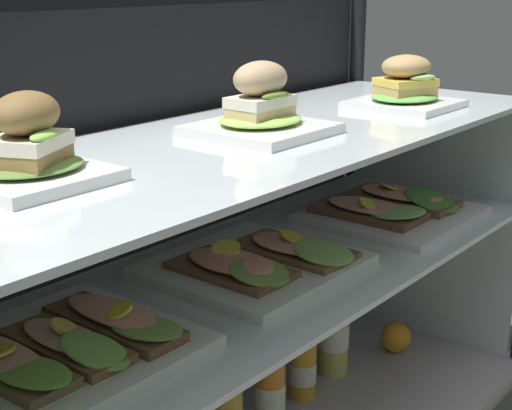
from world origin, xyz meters
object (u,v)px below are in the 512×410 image
(plated_roll_sandwich_far_left, at_px, (260,111))
(juice_bottle_tucked_behind, at_px, (270,387))
(plated_roll_sandwich_far_right, at_px, (405,89))
(juice_bottle_back_left, at_px, (334,333))
(open_sandwich_tray_far_right, at_px, (64,346))
(juice_bottle_front_left_end, at_px, (302,364))
(orange_fruit_beside_bottles, at_px, (396,337))
(plated_roll_sandwich_near_right_corner, at_px, (29,151))
(open_sandwich_tray_right_of_center, at_px, (260,262))
(open_sandwich_tray_near_left_corner, at_px, (392,208))

(plated_roll_sandwich_far_left, distance_m, juice_bottle_tucked_behind, 0.59)
(plated_roll_sandwich_far_right, bearing_deg, juice_bottle_back_left, 104.13)
(plated_roll_sandwich_far_right, bearing_deg, open_sandwich_tray_far_right, 176.00)
(juice_bottle_front_left_end, relative_size, juice_bottle_back_left, 0.86)
(open_sandwich_tray_far_right, bearing_deg, orange_fruit_beside_bottles, 0.54)
(juice_bottle_front_left_end, bearing_deg, orange_fruit_beside_bottles, -10.28)
(open_sandwich_tray_far_right, distance_m, orange_fruit_beside_bottles, 1.04)
(juice_bottle_tucked_behind, bearing_deg, plated_roll_sandwich_near_right_corner, -178.47)
(open_sandwich_tray_right_of_center, xyz_separation_m, open_sandwich_tray_near_left_corner, (0.43, -0.02, 0.00))
(plated_roll_sandwich_near_right_corner, distance_m, plated_roll_sandwich_far_right, 0.83)
(plated_roll_sandwich_far_left, distance_m, orange_fruit_beside_bottles, 0.83)
(open_sandwich_tray_right_of_center, relative_size, open_sandwich_tray_near_left_corner, 1.00)
(open_sandwich_tray_right_of_center, bearing_deg, open_sandwich_tray_near_left_corner, -2.97)
(plated_roll_sandwich_near_right_corner, distance_m, open_sandwich_tray_far_right, 0.27)
(plated_roll_sandwich_far_left, bearing_deg, plated_roll_sandwich_near_right_corner, 175.43)
(open_sandwich_tray_right_of_center, xyz_separation_m, juice_bottle_back_left, (0.37, 0.08, -0.30))
(plated_roll_sandwich_far_right, distance_m, open_sandwich_tray_far_right, 0.87)
(juice_bottle_tucked_behind, distance_m, juice_bottle_front_left_end, 0.14)
(plated_roll_sandwich_near_right_corner, relative_size, open_sandwich_tray_far_right, 0.53)
(plated_roll_sandwich_near_right_corner, distance_m, orange_fruit_beside_bottles, 1.16)
(open_sandwich_tray_far_right, xyz_separation_m, orange_fruit_beside_bottles, (0.97, 0.01, -0.37))
(plated_roll_sandwich_near_right_corner, distance_m, juice_bottle_front_left_end, 0.89)
(plated_roll_sandwich_near_right_corner, bearing_deg, open_sandwich_tray_right_of_center, -5.96)
(open_sandwich_tray_far_right, distance_m, open_sandwich_tray_near_left_corner, 0.85)
(open_sandwich_tray_right_of_center, bearing_deg, plated_roll_sandwich_far_left, 36.69)
(plated_roll_sandwich_far_left, xyz_separation_m, open_sandwich_tray_near_left_corner, (0.42, -0.03, -0.26))
(open_sandwich_tray_near_left_corner, height_order, juice_bottle_tucked_behind, open_sandwich_tray_near_left_corner)
(plated_roll_sandwich_far_right, xyz_separation_m, juice_bottle_back_left, (-0.03, 0.13, -0.57))
(open_sandwich_tray_far_right, distance_m, juice_bottle_front_left_end, 0.74)
(plated_roll_sandwich_near_right_corner, distance_m, open_sandwich_tray_near_left_corner, 0.89)
(open_sandwich_tray_right_of_center, relative_size, juice_bottle_front_left_end, 1.69)
(plated_roll_sandwich_far_right, xyz_separation_m, orange_fruit_beside_bottles, (0.15, 0.07, -0.63))
(open_sandwich_tray_far_right, bearing_deg, open_sandwich_tray_right_of_center, -0.91)
(juice_bottle_front_left_end, height_order, orange_fruit_beside_bottles, juice_bottle_front_left_end)
(juice_bottle_front_left_end, bearing_deg, plated_roll_sandwich_near_right_corner, -177.50)
(plated_roll_sandwich_far_right, relative_size, juice_bottle_tucked_behind, 0.89)
(open_sandwich_tray_near_left_corner, xyz_separation_m, juice_bottle_front_left_end, (-0.19, 0.10, -0.33))
(open_sandwich_tray_far_right, relative_size, open_sandwich_tray_near_left_corner, 1.00)
(open_sandwich_tray_far_right, bearing_deg, plated_roll_sandwich_near_right_corner, 93.33)
(plated_roll_sandwich_near_right_corner, bearing_deg, juice_bottle_tucked_behind, 1.53)
(orange_fruit_beside_bottles, bearing_deg, plated_roll_sandwich_far_left, -179.31)
(juice_bottle_back_left, bearing_deg, juice_bottle_tucked_behind, -175.37)
(open_sandwich_tray_far_right, height_order, juice_bottle_front_left_end, open_sandwich_tray_far_right)
(juice_bottle_front_left_end, bearing_deg, juice_bottle_back_left, 2.97)
(open_sandwich_tray_near_left_corner, distance_m, juice_bottle_tucked_behind, 0.46)
(juice_bottle_back_left, bearing_deg, open_sandwich_tray_far_right, -174.74)
(plated_roll_sandwich_far_left, distance_m, juice_bottle_back_left, 0.68)
(plated_roll_sandwich_far_left, bearing_deg, open_sandwich_tray_near_left_corner, -4.32)
(plated_roll_sandwich_near_right_corner, height_order, juice_bottle_front_left_end, plated_roll_sandwich_near_right_corner)
(plated_roll_sandwich_far_right, bearing_deg, plated_roll_sandwich_near_right_corner, 173.46)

